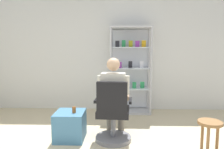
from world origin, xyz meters
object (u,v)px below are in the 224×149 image
object	(u,v)px
storage_crate	(70,125)
wooden_stool	(210,128)
seated_shopkeeper	(114,94)
office_chair	(113,117)
tea_glass	(74,110)
display_cabinet_main	(130,69)

from	to	relation	value
storage_crate	wooden_stool	world-z (taller)	wooden_stool
seated_shopkeeper	storage_crate	size ratio (longest dim) A/B	2.71
wooden_stool	office_chair	bearing A→B (deg)	165.89
office_chair	tea_glass	distance (m)	0.61
office_chair	wooden_stool	world-z (taller)	office_chair
tea_glass	wooden_stool	bearing A→B (deg)	-11.21
wooden_stool	display_cabinet_main	bearing A→B (deg)	116.71
tea_glass	display_cabinet_main	bearing A→B (deg)	58.39
display_cabinet_main	wooden_stool	xyz separation A→B (m)	(0.97, -1.93, -0.61)
office_chair	storage_crate	size ratio (longest dim) A/B	2.02
storage_crate	wooden_stool	bearing A→B (deg)	-11.76
office_chair	tea_glass	world-z (taller)	office_chair
office_chair	seated_shopkeeper	size ratio (longest dim) A/B	0.74
office_chair	tea_glass	size ratio (longest dim) A/B	10.46
storage_crate	tea_glass	distance (m)	0.28
tea_glass	storage_crate	bearing A→B (deg)	155.09
storage_crate	seated_shopkeeper	bearing A→B (deg)	6.45
display_cabinet_main	office_chair	world-z (taller)	display_cabinet_main
display_cabinet_main	tea_glass	xyz separation A→B (m)	(-0.95, -1.54, -0.48)
seated_shopkeeper	tea_glass	world-z (taller)	seated_shopkeeper
office_chair	tea_glass	bearing A→B (deg)	175.26
seated_shopkeeper	tea_glass	xyz separation A→B (m)	(-0.62, -0.11, -0.23)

